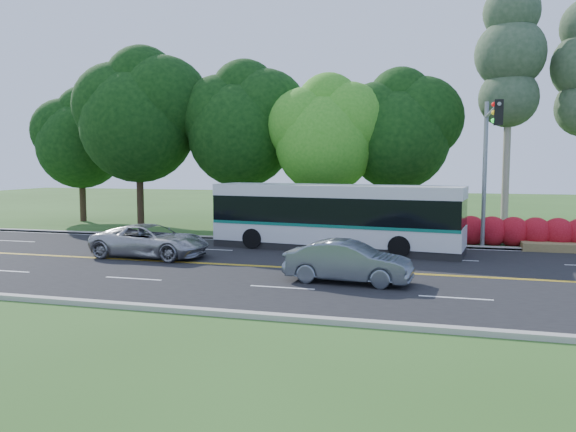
% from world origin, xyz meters
% --- Properties ---
extents(ground, '(120.00, 120.00, 0.00)m').
position_xyz_m(ground, '(0.00, 0.00, 0.00)').
color(ground, '#2E541C').
rests_on(ground, ground).
extents(road, '(60.00, 14.00, 0.02)m').
position_xyz_m(road, '(0.00, 0.00, 0.01)').
color(road, black).
rests_on(road, ground).
extents(curb_north, '(60.00, 0.30, 0.15)m').
position_xyz_m(curb_north, '(0.00, 7.15, 0.07)').
color(curb_north, '#ABA69A').
rests_on(curb_north, ground).
extents(curb_south, '(60.00, 0.30, 0.15)m').
position_xyz_m(curb_south, '(0.00, -7.15, 0.07)').
color(curb_south, '#ABA69A').
rests_on(curb_south, ground).
extents(grass_verge, '(60.00, 4.00, 0.10)m').
position_xyz_m(grass_verge, '(0.00, 9.00, 0.05)').
color(grass_verge, '#2E541C').
rests_on(grass_verge, ground).
extents(lane_markings, '(57.60, 13.82, 0.00)m').
position_xyz_m(lane_markings, '(-0.09, 0.00, 0.02)').
color(lane_markings, gold).
rests_on(lane_markings, road).
extents(tree_row, '(44.70, 9.10, 13.84)m').
position_xyz_m(tree_row, '(-5.15, 12.13, 6.73)').
color(tree_row, black).
rests_on(tree_row, ground).
extents(bougainvillea_hedge, '(9.50, 2.25, 1.50)m').
position_xyz_m(bougainvillea_hedge, '(7.18, 8.15, 0.72)').
color(bougainvillea_hedge, '#A10D16').
rests_on(bougainvillea_hedge, ground).
extents(traffic_signal, '(0.42, 6.10, 7.00)m').
position_xyz_m(traffic_signal, '(6.49, 5.40, 4.67)').
color(traffic_signal, gray).
rests_on(traffic_signal, ground).
extents(transit_bus, '(11.98, 4.03, 3.08)m').
position_xyz_m(transit_bus, '(-0.31, 4.96, 1.54)').
color(transit_bus, silver).
rests_on(transit_bus, road).
extents(sedan, '(4.45, 1.86, 1.43)m').
position_xyz_m(sedan, '(1.48, -2.12, 0.74)').
color(sedan, slate).
rests_on(sedan, road).
extents(suv, '(5.22, 2.55, 1.43)m').
position_xyz_m(suv, '(-7.68, 0.82, 0.73)').
color(suv, '#AAABAE').
rests_on(suv, road).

